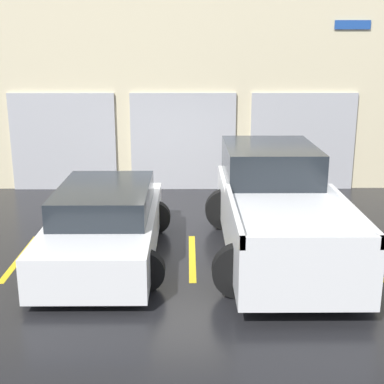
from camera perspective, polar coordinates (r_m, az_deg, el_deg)
ground_plane at (r=11.57m, az=-0.05°, el=-3.46°), size 28.00×28.00×0.00m
shophouse_building at (r=14.26m, az=-0.18°, el=12.04°), size 14.72×0.68×5.90m
pickup_truck at (r=9.96m, az=9.07°, el=-1.65°), size 2.57×5.08×1.82m
sedan_white at (r=9.75m, az=-9.25°, el=-3.44°), size 2.27×4.33×1.32m
parking_stripe_far_left at (r=10.30m, az=-17.84°, el=-6.67°), size 0.12×2.20×0.01m
parking_stripe_left at (r=9.83m, az=0.02°, el=-6.95°), size 0.12×2.20×0.01m
parking_stripe_centre at (r=10.34m, az=17.80°, el=-6.57°), size 0.12×2.20×0.01m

